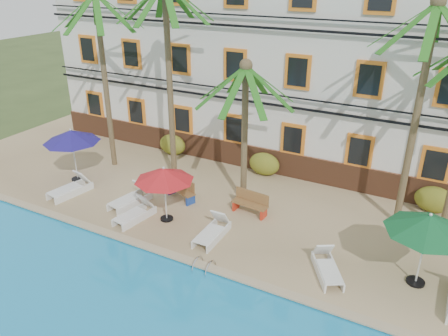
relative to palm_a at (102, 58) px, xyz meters
The scene contains 22 objects.
ground 9.75m from the palm_a, 31.06° to the right, with size 100.00×100.00×0.00m, color #384C23.
pool_deck 8.79m from the palm_a, ahead, with size 30.00×12.00×0.25m, color tan.
pool_coping 10.01m from the palm_a, 36.26° to the right, with size 30.00×0.35×0.06m, color tan.
hotel_building 9.02m from the palm_a, 40.43° to the left, with size 25.40×6.44×10.22m.
palm_a is the anchor object (origin of this frame).
palm_b 3.59m from the palm_a, ahead, with size 3.96×3.96×8.83m.
palm_c 7.53m from the palm_a, ahead, with size 3.96×3.96×6.01m.
palm_d 13.47m from the palm_a, ahead, with size 3.96×3.96×8.36m.
shrub_left 5.68m from the palm_a, 52.63° to the left, with size 1.50×0.90×1.10m, color #224F16.
shrub_mid 8.93m from the palm_a, 19.03° to the left, with size 1.50×0.90×1.10m, color #224F16.
shrub_right 15.55m from the palm_a, ahead, with size 1.50×0.90×1.10m, color #224F16.
umbrella_blue 3.83m from the palm_a, 98.90° to the right, with size 2.54×2.54×2.54m.
umbrella_red 7.08m from the palm_a, 30.24° to the right, with size 2.29×2.29×2.30m.
umbrella_green 15.09m from the palm_a, 10.13° to the right, with size 2.55×2.55×2.55m.
lounger_a 6.04m from the palm_a, 82.21° to the right, with size 1.01×2.05×0.93m.
lounger_b 6.68m from the palm_a, 40.19° to the right, with size 1.02×2.02×0.91m.
lounger_c 7.58m from the palm_a, 40.84° to the right, with size 0.91×1.88×0.85m.
lounger_d 9.74m from the palm_a, 24.11° to the right, with size 0.69×1.88×0.88m.
lounger_e 13.40m from the palm_a, 16.29° to the right, with size 1.47×1.87×0.85m.
bench_left 7.09m from the palm_a, 15.48° to the right, with size 1.57×0.95×0.93m.
bench_right 9.50m from the palm_a, ahead, with size 1.54×0.63×0.93m.
pool_ladder 11.08m from the palm_a, 31.85° to the right, with size 0.54×0.74×0.74m.
Camera 1 is at (7.50, -11.03, 9.36)m, focal length 35.00 mm.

